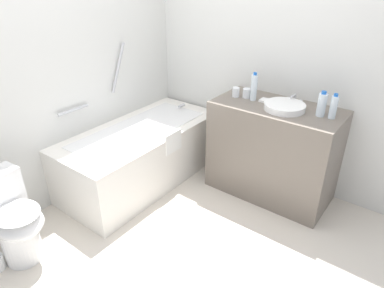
% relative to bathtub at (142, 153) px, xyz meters
% --- Properties ---
extents(ground_plane, '(3.86, 3.86, 0.00)m').
position_rel_bathtub_xyz_m(ground_plane, '(-0.56, -0.86, -0.31)').
color(ground_plane, beige).
extents(wall_back_tiled, '(3.26, 0.10, 2.37)m').
position_rel_bathtub_xyz_m(wall_back_tiled, '(-0.56, 0.43, 0.88)').
color(wall_back_tiled, silver).
rests_on(wall_back_tiled, ground_plane).
extents(wall_right_mirror, '(0.10, 2.88, 2.37)m').
position_rel_bathtub_xyz_m(wall_right_mirror, '(0.92, -0.86, 0.88)').
color(wall_right_mirror, silver).
rests_on(wall_right_mirror, ground_plane).
extents(bathtub, '(1.69, 0.77, 1.33)m').
position_rel_bathtub_xyz_m(bathtub, '(0.00, 0.00, 0.00)').
color(bathtub, white).
rests_on(bathtub, ground_plane).
extents(toilet, '(0.39, 0.54, 0.69)m').
position_rel_bathtub_xyz_m(toilet, '(-1.34, -0.01, 0.04)').
color(toilet, white).
rests_on(toilet, ground_plane).
extents(vanity_counter, '(0.57, 1.13, 0.90)m').
position_rel_bathtub_xyz_m(vanity_counter, '(0.59, -1.14, 0.14)').
color(vanity_counter, '#6B6056').
rests_on(vanity_counter, ground_plane).
extents(sink_basin, '(0.35, 0.35, 0.05)m').
position_rel_bathtub_xyz_m(sink_basin, '(0.54, -1.22, 0.62)').
color(sink_basin, white).
rests_on(sink_basin, vanity_counter).
extents(sink_faucet, '(0.12, 0.15, 0.09)m').
position_rel_bathtub_xyz_m(sink_faucet, '(0.75, -1.22, 0.63)').
color(sink_faucet, '#B9B9BE').
rests_on(sink_faucet, vanity_counter).
extents(water_bottle_0, '(0.07, 0.07, 0.21)m').
position_rel_bathtub_xyz_m(water_bottle_0, '(0.59, -1.51, 0.69)').
color(water_bottle_0, silver).
rests_on(water_bottle_0, vanity_counter).
extents(water_bottle_1, '(0.06, 0.06, 0.21)m').
position_rel_bathtub_xyz_m(water_bottle_1, '(0.60, -1.60, 0.69)').
color(water_bottle_1, silver).
rests_on(water_bottle_1, vanity_counter).
extents(water_bottle_2, '(0.06, 0.06, 0.26)m').
position_rel_bathtub_xyz_m(water_bottle_2, '(0.59, -0.89, 0.71)').
color(water_bottle_2, silver).
rests_on(water_bottle_2, vanity_counter).
extents(drinking_glass_0, '(0.07, 0.07, 0.09)m').
position_rel_bathtub_xyz_m(drinking_glass_0, '(0.58, -0.72, 0.63)').
color(drinking_glass_0, white).
rests_on(drinking_glass_0, vanity_counter).
extents(drinking_glass_1, '(0.08, 0.08, 0.09)m').
position_rel_bathtub_xyz_m(drinking_glass_1, '(0.62, -0.81, 0.63)').
color(drinking_glass_1, white).
rests_on(drinking_glass_1, vanity_counter).
extents(soap_dish, '(0.09, 0.06, 0.02)m').
position_rel_bathtub_xyz_m(soap_dish, '(0.62, -0.99, 0.60)').
color(soap_dish, white).
rests_on(soap_dish, vanity_counter).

